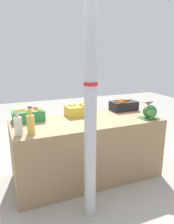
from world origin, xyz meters
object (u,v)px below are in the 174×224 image
object	(u,v)px
juice_bottle_cloudy	(18,125)
juice_bottle_golden	(31,122)
support_pole	(91,97)
apple_crate	(28,114)
sparrow_bird	(149,103)
orange_crate	(80,109)
broccoli_pile	(150,112)
carrot_crate	(124,105)

from	to	relation	value
juice_bottle_cloudy	juice_bottle_golden	world-z (taller)	juice_bottle_golden
support_pole	juice_bottle_cloudy	xyz separation A→B (m)	(-0.59, 0.44, -0.31)
apple_crate	sparrow_bird	bearing A→B (deg)	-18.45
orange_crate	support_pole	bearing A→B (deg)	-105.02
juice_bottle_golden	orange_crate	bearing A→B (deg)	33.28
apple_crate	juice_bottle_cloudy	size ratio (longest dim) A/B	1.40
broccoli_pile	apple_crate	bearing A→B (deg)	161.25
juice_bottle_cloudy	sparrow_bird	bearing A→B (deg)	-0.48
broccoli_pile	juice_bottle_cloudy	size ratio (longest dim) A/B	0.84
juice_bottle_golden	sparrow_bird	size ratio (longest dim) A/B	2.16
orange_crate	juice_bottle_golden	bearing A→B (deg)	-146.72
support_pole	broccoli_pile	world-z (taller)	support_pole
broccoli_pile	juice_bottle_golden	xyz separation A→B (m)	(-1.46, 0.03, 0.03)
juice_bottle_cloudy	sparrow_bird	distance (m)	1.56
support_pole	juice_bottle_golden	distance (m)	0.71
orange_crate	carrot_crate	distance (m)	0.67
broccoli_pile	orange_crate	bearing A→B (deg)	146.86
juice_bottle_cloudy	juice_bottle_golden	bearing A→B (deg)	0.00
juice_bottle_golden	support_pole	bearing A→B (deg)	-43.26
support_pole	broccoli_pile	xyz separation A→B (m)	(0.99, 0.41, -0.33)
orange_crate	broccoli_pile	bearing A→B (deg)	-33.14
sparrow_bird	apple_crate	bearing A→B (deg)	-176.75
orange_crate	sparrow_bird	xyz separation A→B (m)	(0.73, -0.48, 0.12)
orange_crate	broccoli_pile	distance (m)	0.90
broccoli_pile	juice_bottle_golden	size ratio (longest dim) A/B	0.78
support_pole	juice_bottle_cloudy	bearing A→B (deg)	143.32
juice_bottle_cloudy	juice_bottle_golden	size ratio (longest dim) A/B	0.93
apple_crate	orange_crate	xyz separation A→B (m)	(0.67, 0.01, -0.00)
apple_crate	sparrow_bird	world-z (taller)	sparrow_bird
apple_crate	juice_bottle_golden	xyz separation A→B (m)	(-0.03, -0.45, 0.04)
apple_crate	orange_crate	bearing A→B (deg)	0.70
support_pole	carrot_crate	size ratio (longest dim) A/B	6.42
juice_bottle_golden	broccoli_pile	bearing A→B (deg)	-1.11
broccoli_pile	sparrow_bird	distance (m)	0.12
support_pole	broccoli_pile	size ratio (longest dim) A/B	10.76
apple_crate	broccoli_pile	bearing A→B (deg)	-18.75
support_pole	juice_bottle_golden	bearing A→B (deg)	136.74
support_pole	broccoli_pile	bearing A→B (deg)	22.33
support_pole	sparrow_bird	size ratio (longest dim) A/B	18.17
apple_crate	sparrow_bird	xyz separation A→B (m)	(1.40, -0.47, 0.12)
support_pole	sparrow_bird	bearing A→B (deg)	23.51
orange_crate	sparrow_bird	world-z (taller)	sparrow_bird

